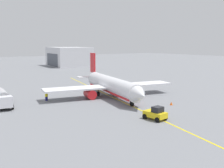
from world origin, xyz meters
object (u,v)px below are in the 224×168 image
object	(u,v)px
refueling_worker	(46,97)
safety_cone_nose	(171,103)
fuel_tanker	(2,98)
pushback_tug	(156,113)
airplane	(111,85)

from	to	relation	value
refueling_worker	safety_cone_nose	distance (m)	26.13
fuel_tanker	pushback_tug	world-z (taller)	fuel_tanker
airplane	safety_cone_nose	world-z (taller)	airplane
pushback_tug	refueling_worker	bearing A→B (deg)	-159.59
airplane	fuel_tanker	bearing A→B (deg)	-100.73
airplane	pushback_tug	world-z (taller)	airplane
pushback_tug	safety_cone_nose	bearing A→B (deg)	119.33
airplane	pushback_tug	xyz separation A→B (m)	(19.28, -4.87, -1.59)
pushback_tug	refueling_worker	distance (m)	25.41
airplane	refueling_worker	distance (m)	14.57
airplane	pushback_tug	bearing A→B (deg)	-14.17
airplane	pushback_tug	distance (m)	19.95
fuel_tanker	safety_cone_nose	size ratio (longest dim) A/B	15.41
pushback_tug	safety_cone_nose	xyz separation A→B (m)	(-5.48, 9.75, -0.68)
pushback_tug	safety_cone_nose	size ratio (longest dim) A/B	5.84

